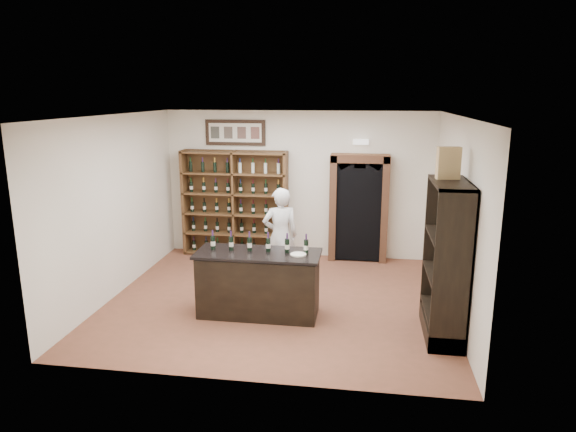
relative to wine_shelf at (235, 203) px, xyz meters
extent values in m
plane|color=brown|center=(1.30, -2.33, -1.10)|extent=(5.50, 5.50, 0.00)
plane|color=white|center=(1.30, -2.33, 1.90)|extent=(5.50, 5.50, 0.00)
cube|color=silver|center=(1.30, 0.17, 0.40)|extent=(5.50, 0.04, 3.00)
cube|color=silver|center=(-1.45, -2.33, 0.40)|extent=(0.04, 5.00, 3.00)
cube|color=silver|center=(4.05, -2.33, 0.40)|extent=(0.04, 5.00, 3.00)
cube|color=#533A1C|center=(0.00, 0.14, 0.00)|extent=(2.20, 0.02, 2.20)
cube|color=#533A1C|center=(-1.07, -0.04, 0.00)|extent=(0.06, 0.38, 2.20)
cube|color=#533A1C|center=(1.07, -0.04, 0.00)|extent=(0.06, 0.38, 2.20)
cube|color=#533A1C|center=(0.00, -0.04, 0.00)|extent=(0.04, 0.38, 2.20)
cube|color=#533A1C|center=(0.00, -0.04, -1.06)|extent=(2.18, 0.38, 0.04)
cube|color=#533A1C|center=(0.00, -0.04, -0.64)|extent=(2.18, 0.38, 0.04)
cube|color=#533A1C|center=(0.00, -0.04, -0.21)|extent=(2.18, 0.38, 0.03)
cube|color=#533A1C|center=(0.00, -0.04, 0.21)|extent=(2.18, 0.38, 0.04)
cube|color=#533A1C|center=(0.00, -0.04, 0.64)|extent=(2.18, 0.38, 0.04)
cube|color=#533A1C|center=(0.00, -0.04, 1.06)|extent=(2.18, 0.38, 0.04)
cube|color=black|center=(0.00, 0.14, 1.45)|extent=(1.25, 0.04, 0.52)
cube|color=black|center=(2.55, 0.00, -0.04)|extent=(0.97, 0.29, 2.05)
cube|color=brown|center=(2.04, -0.02, -0.02)|extent=(0.14, 0.35, 2.15)
cube|color=brown|center=(3.06, -0.02, -0.02)|extent=(0.14, 0.35, 2.15)
cube|color=brown|center=(2.55, -0.02, 0.99)|extent=(1.15, 0.35, 0.16)
cube|color=white|center=(2.55, 0.09, 1.30)|extent=(0.30, 0.10, 0.10)
cube|color=black|center=(1.10, -2.93, -0.63)|extent=(1.80, 0.70, 0.94)
cube|color=black|center=(1.10, -2.93, -0.12)|extent=(1.88, 0.78, 0.04)
cylinder|color=black|center=(0.38, -2.87, 0.01)|extent=(0.07, 0.07, 0.21)
cylinder|color=beige|center=(0.38, -2.87, -0.01)|extent=(0.07, 0.07, 0.07)
cylinder|color=#432460|center=(0.38, -2.87, 0.16)|extent=(0.03, 0.03, 0.09)
cylinder|color=black|center=(0.67, -2.87, 0.01)|extent=(0.07, 0.07, 0.21)
cylinder|color=beige|center=(0.67, -2.87, -0.01)|extent=(0.07, 0.07, 0.07)
cylinder|color=#432460|center=(0.67, -2.87, 0.16)|extent=(0.03, 0.03, 0.09)
cylinder|color=black|center=(0.96, -2.87, 0.01)|extent=(0.07, 0.07, 0.21)
cylinder|color=beige|center=(0.96, -2.87, -0.01)|extent=(0.07, 0.07, 0.07)
cylinder|color=#432460|center=(0.96, -2.87, 0.16)|extent=(0.03, 0.03, 0.09)
cylinder|color=black|center=(1.24, -2.87, 0.01)|extent=(0.07, 0.07, 0.21)
cylinder|color=beige|center=(1.24, -2.87, -0.01)|extent=(0.07, 0.07, 0.07)
cylinder|color=#432460|center=(1.24, -2.87, 0.16)|extent=(0.03, 0.03, 0.09)
cylinder|color=black|center=(1.53, -2.87, 0.01)|extent=(0.07, 0.07, 0.21)
cylinder|color=beige|center=(1.53, -2.87, -0.01)|extent=(0.07, 0.07, 0.07)
cylinder|color=#432460|center=(1.53, -2.87, 0.16)|extent=(0.03, 0.03, 0.09)
cylinder|color=black|center=(1.82, -2.87, 0.01)|extent=(0.07, 0.07, 0.21)
cylinder|color=beige|center=(1.82, -2.87, -0.01)|extent=(0.07, 0.07, 0.07)
cylinder|color=#432460|center=(1.82, -2.87, 0.16)|extent=(0.03, 0.03, 0.09)
cube|color=black|center=(4.02, -3.23, 0.00)|extent=(0.02, 1.20, 2.20)
cube|color=black|center=(3.79, -3.81, 0.00)|extent=(0.48, 0.04, 2.20)
cube|color=black|center=(3.79, -2.65, 0.00)|extent=(0.48, 0.04, 2.20)
cube|color=black|center=(3.79, -3.23, 1.08)|extent=(0.48, 1.20, 0.04)
cube|color=black|center=(3.79, -3.23, -0.98)|extent=(0.48, 1.20, 0.24)
cube|color=black|center=(3.79, -3.23, -0.75)|extent=(0.48, 1.16, 0.03)
cube|color=black|center=(3.79, -3.23, -0.20)|extent=(0.48, 1.16, 0.03)
cube|color=black|center=(3.79, -3.23, 0.35)|extent=(0.48, 1.16, 0.03)
imported|color=silver|center=(1.20, -1.52, -0.23)|extent=(0.74, 0.61, 1.74)
cylinder|color=beige|center=(1.72, -2.98, -0.09)|extent=(0.24, 0.24, 0.02)
cube|color=tan|center=(3.76, -3.03, 1.32)|extent=(0.32, 0.17, 0.43)
camera|label=1|loc=(2.65, -10.16, 2.24)|focal=32.00mm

